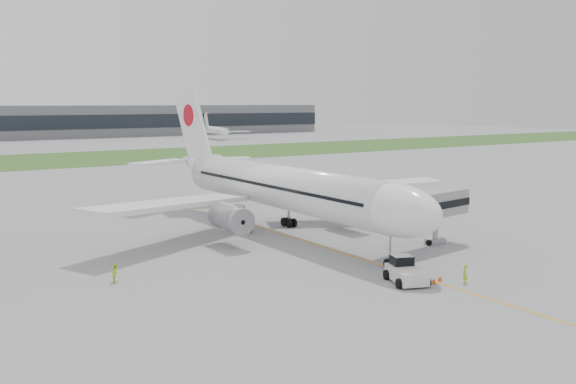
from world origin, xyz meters
TOP-DOWN VIEW (x-y plane):
  - ground at (0.00, 0.00)m, footprint 600.00×600.00m
  - apron_markings at (0.00, -5.00)m, footprint 70.00×70.00m
  - grass_strip at (0.00, 120.00)m, footprint 600.00×50.00m
  - airliner at (0.00, 4.87)m, footprint 48.13×53.95m
  - pushback_tug at (-2.17, -19.32)m, footprint 3.99×4.81m
  - jet_bridge at (7.78, -11.16)m, footprint 13.17×5.54m
  - safety_cone_left at (-0.50, -21.10)m, footprint 0.38×0.38m
  - safety_cone_right at (0.50, -20.85)m, footprint 0.39×0.39m
  - ground_crew_near at (1.84, -22.42)m, footprint 0.73×0.60m
  - ground_crew_far at (-23.04, -5.59)m, footprint 0.87×0.98m
  - distant_aircraft_right at (82.77, 181.70)m, footprint 32.59×29.98m

SIDE VIEW (x-z plane):
  - ground at x=0.00m, z-range 0.00..0.00m
  - apron_markings at x=0.00m, z-range -0.02..0.02m
  - distant_aircraft_right at x=82.77m, z-range -5.40..5.40m
  - grass_strip at x=0.00m, z-range 0.00..0.02m
  - safety_cone_left at x=-0.50m, z-range 0.00..0.53m
  - safety_cone_right at x=0.50m, z-range 0.00..0.54m
  - ground_crew_far at x=-23.04m, z-range 0.00..1.67m
  - ground_crew_near at x=1.84m, z-range 0.00..1.71m
  - pushback_tug at x=-2.17m, z-range -0.09..2.09m
  - jet_bridge at x=7.78m, z-range 1.47..7.60m
  - airliner at x=0.00m, z-range -3.28..14.60m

